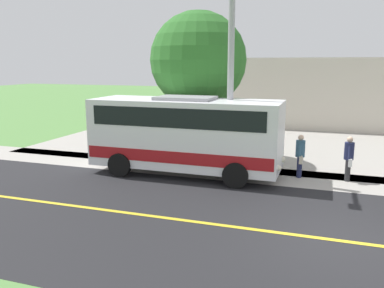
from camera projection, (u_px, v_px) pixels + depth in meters
ground_plane at (340, 241)px, 9.63m from camera, size 120.00×120.00×0.00m
road_surface at (340, 241)px, 9.63m from camera, size 8.00×100.00×0.01m
sidewalk at (337, 182)px, 14.46m from camera, size 2.40×100.00×0.01m
road_centre_line at (340, 241)px, 9.63m from camera, size 0.16×100.00×0.00m
shuttle_bus_front at (186, 132)px, 15.20m from camera, size 2.61×7.29×2.99m
pedestrian_with_bags at (349, 157)px, 14.44m from camera, size 0.72×0.34×1.63m
pedestrian_waiting at (300, 155)px, 14.92m from camera, size 0.72×0.34×1.61m
street_light_pole at (230, 69)px, 14.59m from camera, size 1.97×0.24×7.22m
tree_curbside at (198, 60)px, 17.52m from camera, size 4.24×4.24×6.47m
commercial_building at (349, 91)px, 28.76m from camera, size 10.00×16.72×4.56m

